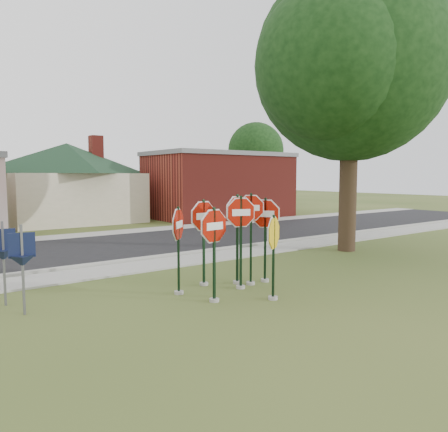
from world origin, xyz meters
TOP-DOWN VIEW (x-y plane):
  - ground at (0.00, 0.00)m, footprint 120.00×120.00m
  - sidewalk_near at (0.00, 5.50)m, footprint 60.00×1.60m
  - road at (0.00, 10.00)m, footprint 60.00×7.00m
  - sidewalk_far at (0.00, 14.30)m, footprint 60.00×1.60m
  - curb at (0.00, 6.50)m, footprint 60.00×0.20m
  - stop_sign_center at (0.23, 1.39)m, footprint 1.06×0.37m
  - stop_sign_yellow at (0.21, 0.08)m, footprint 1.00×0.56m
  - stop_sign_left at (-1.07, 0.80)m, footprint 1.13×0.24m
  - stop_sign_right at (0.73, 1.55)m, footprint 0.84×0.59m
  - stop_sign_back_right at (0.49, 1.87)m, footprint 1.13×0.24m
  - stop_sign_back_left at (-0.37, 2.27)m, footprint 1.15×0.24m
  - stop_sign_far_right at (1.28, 1.57)m, footprint 0.65×0.96m
  - stop_sign_far_left at (-1.40, 1.92)m, footprint 0.86×0.78m
  - building_house at (2.00, 22.00)m, footprint 11.60×11.60m
  - building_brick at (12.00, 18.50)m, footprint 10.20×6.20m
  - oak_tree at (7.50, 3.50)m, footprint 11.24×10.64m
  - bg_tree_right at (22.00, 26.00)m, footprint 5.60×5.60m

SIDE VIEW (x-z plane):
  - ground at x=0.00m, z-range 0.00..0.00m
  - road at x=0.00m, z-range 0.00..0.04m
  - sidewalk_near at x=0.00m, z-range 0.00..0.06m
  - sidewalk_far at x=0.00m, z-range 0.00..0.06m
  - curb at x=0.00m, z-range 0.00..0.14m
  - stop_sign_yellow at x=0.21m, z-range 0.22..2.45m
  - stop_sign_far_left at x=-1.40m, z-range 0.28..2.67m
  - stop_sign_left at x=-1.07m, z-range 0.28..2.71m
  - stop_sign_back_left at x=-0.37m, z-range 0.31..2.83m
  - stop_sign_far_right at x=1.28m, z-range 0.32..2.87m
  - stop_sign_center at x=0.23m, z-range 0.33..2.97m
  - stop_sign_right at x=0.73m, z-range 0.32..2.99m
  - stop_sign_back_right at x=0.49m, z-range 0.34..3.00m
  - building_brick at x=12.00m, z-range 0.03..4.78m
  - building_house at x=2.00m, z-range 0.55..6.75m
  - bg_tree_right at x=22.00m, z-range 1.38..9.78m
  - oak_tree at x=7.50m, z-range 1.80..13.06m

